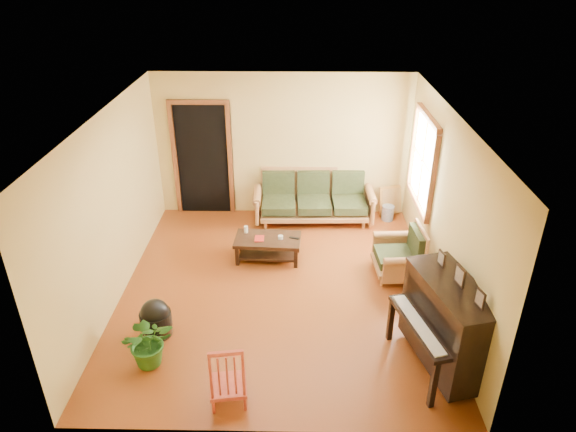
{
  "coord_description": "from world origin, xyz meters",
  "views": [
    {
      "loc": [
        0.25,
        -6.15,
        4.44
      ],
      "look_at": [
        0.13,
        0.2,
        1.1
      ],
      "focal_mm": 32.0,
      "sensor_mm": 36.0,
      "label": 1
    }
  ],
  "objects_px": {
    "red_chair": "(227,371)",
    "potted_plant": "(149,341)",
    "sofa": "(314,198)",
    "footstool": "(156,322)",
    "coffee_table": "(268,248)",
    "armchair": "(398,252)",
    "piano": "(447,326)",
    "ceramic_crock": "(388,213)"
  },
  "relations": [
    {
      "from": "footstool",
      "to": "ceramic_crock",
      "type": "bearing_deg",
      "value": 42.8
    },
    {
      "from": "coffee_table",
      "to": "armchair",
      "type": "bearing_deg",
      "value": -11.77
    },
    {
      "from": "red_chair",
      "to": "potted_plant",
      "type": "relative_size",
      "value": 1.28
    },
    {
      "from": "footstool",
      "to": "potted_plant",
      "type": "height_order",
      "value": "potted_plant"
    },
    {
      "from": "sofa",
      "to": "footstool",
      "type": "relative_size",
      "value": 5.23
    },
    {
      "from": "coffee_table",
      "to": "armchair",
      "type": "height_order",
      "value": "armchair"
    },
    {
      "from": "footstool",
      "to": "red_chair",
      "type": "distance_m",
      "value": 1.52
    },
    {
      "from": "coffee_table",
      "to": "piano",
      "type": "relative_size",
      "value": 0.79
    },
    {
      "from": "armchair",
      "to": "footstool",
      "type": "bearing_deg",
      "value": -160.5
    },
    {
      "from": "red_chair",
      "to": "potted_plant",
      "type": "bearing_deg",
      "value": 143.07
    },
    {
      "from": "piano",
      "to": "red_chair",
      "type": "bearing_deg",
      "value": 178.98
    },
    {
      "from": "sofa",
      "to": "red_chair",
      "type": "distance_m",
      "value": 4.35
    },
    {
      "from": "sofa",
      "to": "piano",
      "type": "bearing_deg",
      "value": -70.12
    },
    {
      "from": "armchair",
      "to": "red_chair",
      "type": "height_order",
      "value": "red_chair"
    },
    {
      "from": "footstool",
      "to": "potted_plant",
      "type": "bearing_deg",
      "value": -83.76
    },
    {
      "from": "sofa",
      "to": "potted_plant",
      "type": "relative_size",
      "value": 3.21
    },
    {
      "from": "red_chair",
      "to": "footstool",
      "type": "bearing_deg",
      "value": 126.58
    },
    {
      "from": "coffee_table",
      "to": "armchair",
      "type": "relative_size",
      "value": 1.29
    },
    {
      "from": "armchair",
      "to": "piano",
      "type": "xyz_separation_m",
      "value": [
        0.22,
        -1.9,
        0.18
      ]
    },
    {
      "from": "coffee_table",
      "to": "piano",
      "type": "bearing_deg",
      "value": -46.43
    },
    {
      "from": "piano",
      "to": "red_chair",
      "type": "relative_size",
      "value": 1.55
    },
    {
      "from": "sofa",
      "to": "piano",
      "type": "distance_m",
      "value": 3.9
    },
    {
      "from": "sofa",
      "to": "armchair",
      "type": "relative_size",
      "value": 2.64
    },
    {
      "from": "footstool",
      "to": "ceramic_crock",
      "type": "height_order",
      "value": "footstool"
    },
    {
      "from": "sofa",
      "to": "piano",
      "type": "relative_size",
      "value": 1.62
    },
    {
      "from": "sofa",
      "to": "potted_plant",
      "type": "bearing_deg",
      "value": -120.74
    },
    {
      "from": "coffee_table",
      "to": "footstool",
      "type": "height_order",
      "value": "footstool"
    },
    {
      "from": "coffee_table",
      "to": "red_chair",
      "type": "distance_m",
      "value": 2.93
    },
    {
      "from": "ceramic_crock",
      "to": "piano",
      "type": "bearing_deg",
      "value": -88.77
    },
    {
      "from": "sofa",
      "to": "potted_plant",
      "type": "height_order",
      "value": "sofa"
    },
    {
      "from": "coffee_table",
      "to": "red_chair",
      "type": "bearing_deg",
      "value": -95.43
    },
    {
      "from": "footstool",
      "to": "red_chair",
      "type": "relative_size",
      "value": 0.48
    },
    {
      "from": "sofa",
      "to": "ceramic_crock",
      "type": "xyz_separation_m",
      "value": [
        1.36,
        0.04,
        -0.31
      ]
    },
    {
      "from": "piano",
      "to": "armchair",
      "type": "bearing_deg",
      "value": 82.12
    },
    {
      "from": "sofa",
      "to": "armchair",
      "type": "distance_m",
      "value": 2.11
    },
    {
      "from": "footstool",
      "to": "red_chair",
      "type": "xyz_separation_m",
      "value": [
        1.06,
        -1.07,
        0.23
      ]
    },
    {
      "from": "piano",
      "to": "coffee_table",
      "type": "bearing_deg",
      "value": 118.97
    },
    {
      "from": "potted_plant",
      "to": "red_chair",
      "type": "bearing_deg",
      "value": -28.85
    },
    {
      "from": "coffee_table",
      "to": "footstool",
      "type": "bearing_deg",
      "value": -125.97
    },
    {
      "from": "sofa",
      "to": "footstool",
      "type": "height_order",
      "value": "sofa"
    },
    {
      "from": "potted_plant",
      "to": "armchair",
      "type": "bearing_deg",
      "value": 30.9
    },
    {
      "from": "sofa",
      "to": "footstool",
      "type": "bearing_deg",
      "value": -125.3
    }
  ]
}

